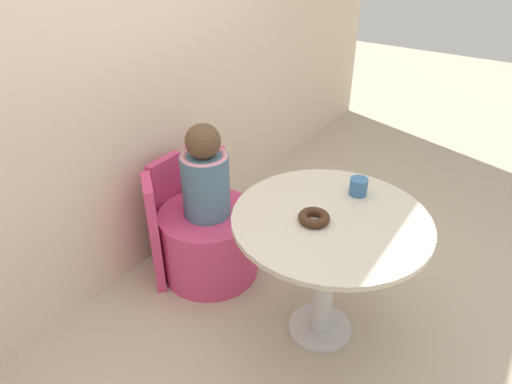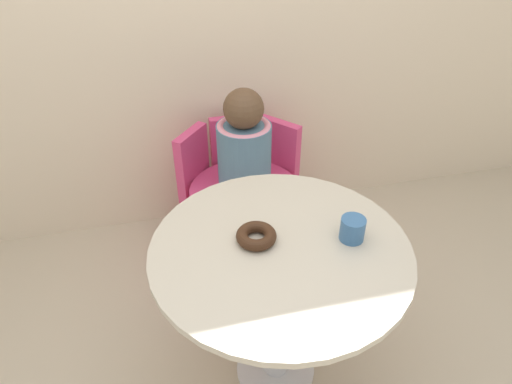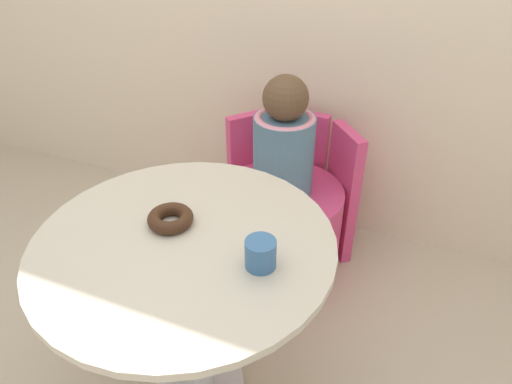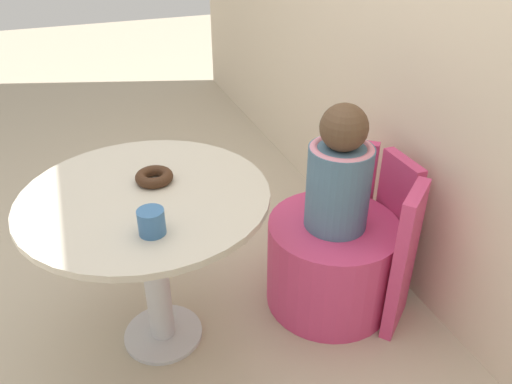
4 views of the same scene
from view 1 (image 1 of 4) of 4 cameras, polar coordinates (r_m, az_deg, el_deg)
ground_plane at (r=2.43m, az=5.96°, el=-17.59°), size 12.00×12.00×0.00m
back_wall at (r=2.40m, az=-17.47°, el=14.98°), size 6.00×0.06×2.40m
round_table at (r=2.10m, az=9.07°, el=-6.20°), size 0.88×0.88×0.69m
tub_chair at (r=2.66m, az=-5.82°, el=-6.26°), size 0.56×0.56×0.41m
booth_backrest at (r=2.72m, az=-9.74°, el=-2.47°), size 0.65×0.24×0.66m
child_figure at (r=2.41m, az=-6.38°, el=2.11°), size 0.26×0.26×0.53m
donut at (r=1.97m, az=7.26°, el=-3.18°), size 0.14×0.14×0.04m
cup at (r=2.18m, az=12.69°, el=0.67°), size 0.08×0.08×0.08m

